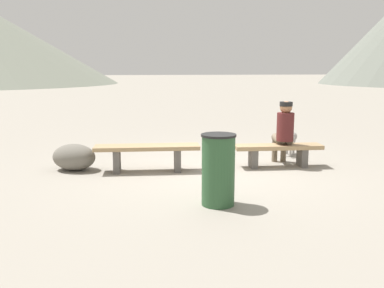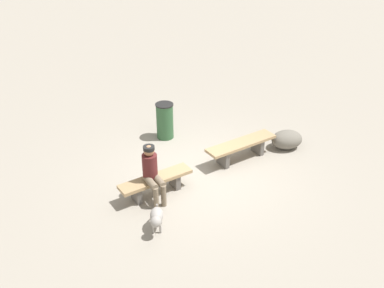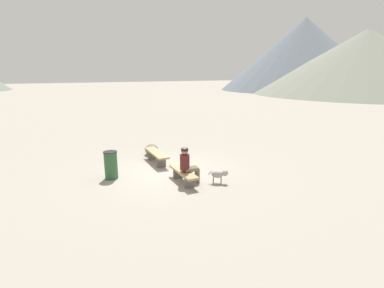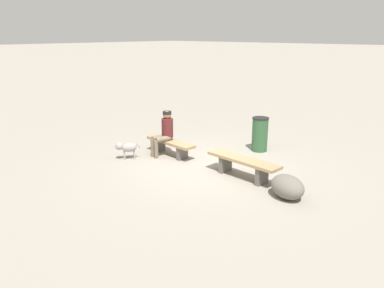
# 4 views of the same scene
# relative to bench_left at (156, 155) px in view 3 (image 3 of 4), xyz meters

# --- Properties ---
(ground) EXTENTS (210.00, 210.00, 0.06)m
(ground) POSITION_rel_bench_left_xyz_m (1.17, -0.08, -0.38)
(ground) COLOR gray
(bench_left) EXTENTS (1.91, 0.57, 0.48)m
(bench_left) POSITION_rel_bench_left_xyz_m (0.00, 0.00, 0.00)
(bench_left) COLOR #605B56
(bench_left) RESTS_ON ground
(bench_right) EXTENTS (1.67, 0.50, 0.42)m
(bench_right) POSITION_rel_bench_left_xyz_m (2.45, -0.06, -0.04)
(bench_right) COLOR #605B56
(bench_right) RESTS_ON ground
(seated_person) EXTENTS (0.39, 0.67, 1.24)m
(seated_person) POSITION_rel_bench_left_xyz_m (2.58, 0.03, 0.36)
(seated_person) COLOR #511E1E
(seated_person) RESTS_ON ground
(dog) EXTENTS (0.48, 0.57, 0.48)m
(dog) POSITION_rel_bench_left_xyz_m (3.10, 0.96, -0.03)
(dog) COLOR gray
(dog) RESTS_ON ground
(trash_bin) EXTENTS (0.47, 0.47, 0.98)m
(trash_bin) POSITION_rel_bench_left_xyz_m (0.84, -2.06, 0.14)
(trash_bin) COLOR #2D5633
(trash_bin) RESTS_ON ground
(boulder) EXTENTS (0.98, 0.87, 0.48)m
(boulder) POSITION_rel_bench_left_xyz_m (-1.32, 0.31, -0.11)
(boulder) COLOR #6B665B
(boulder) RESTS_ON ground
(distant_peak_0) EXTENTS (33.69, 33.69, 14.61)m
(distant_peak_0) POSITION_rel_bench_left_xyz_m (-32.70, 46.93, 6.95)
(distant_peak_0) COLOR slate
(distant_peak_0) RESTS_ON ground
(distant_peak_2) EXTENTS (36.33, 36.33, 10.60)m
(distant_peak_2) POSITION_rel_bench_left_xyz_m (-19.00, 45.66, 4.95)
(distant_peak_2) COLOR gray
(distant_peak_2) RESTS_ON ground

